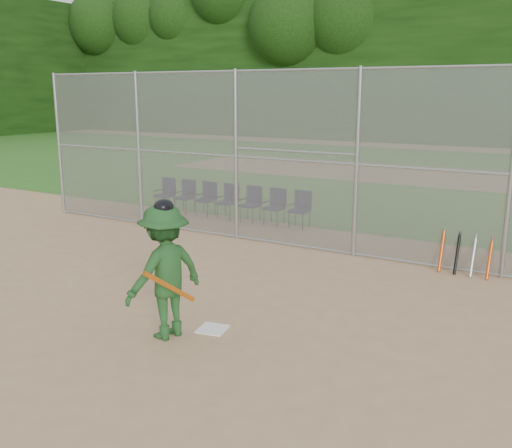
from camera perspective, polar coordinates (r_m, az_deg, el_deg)
The scene contains 15 objects.
ground at distance 8.92m, azimuth -8.21°, elevation -10.08°, with size 100.00×100.00×0.00m, color tan.
grass_strip at distance 25.17m, azimuth 18.07°, elevation 4.52°, with size 100.00×100.00×0.00m, color #2F6A20.
dirt_patch_far at distance 25.17m, azimuth 18.07°, elevation 4.52°, with size 24.00×24.00×0.00m, color tan.
backstop_fence at distance 12.58m, azimuth 5.76°, elevation 6.55°, with size 16.09×0.09×4.00m.
treeline at distance 26.96m, azimuth 19.88°, elevation 16.65°, with size 81.00×60.00×11.00m.
home_plate at distance 8.74m, azimuth -4.37°, elevation -10.42°, with size 0.41×0.41×0.02m, color white.
batter_at_plate at distance 8.27m, azimuth -9.11°, elevation -4.67°, with size 1.12×1.44×2.05m.
spare_bats at distance 11.83m, azimuth 20.19°, elevation -2.84°, with size 0.96×0.41×0.82m.
chair_0 at distance 17.29m, azimuth -9.14°, elevation 2.92°, with size 0.54×0.52×0.96m, color #10103B, non-canonical shape.
chair_1 at distance 16.83m, azimuth -7.17°, elevation 2.71°, with size 0.54×0.52×0.96m, color #10103B, non-canonical shape.
chair_2 at distance 16.40m, azimuth -5.08°, elevation 2.48°, with size 0.54×0.52×0.96m, color #10103B, non-canonical shape.
chair_3 at distance 15.99m, azimuth -2.89°, elevation 2.24°, with size 0.54×0.52×0.96m, color #10103B, non-canonical shape.
chair_4 at distance 15.60m, azimuth -0.59°, elevation 1.98°, with size 0.54×0.52×0.96m, color #10103B, non-canonical shape.
chair_5 at distance 15.24m, azimuth 1.83°, elevation 1.71°, with size 0.54×0.52×0.96m, color #10103B, non-canonical shape.
chair_6 at distance 14.91m, azimuth 4.35°, elevation 1.42°, with size 0.54×0.52×0.96m, color #10103B, non-canonical shape.
Camera 1 is at (5.16, -6.39, 3.50)m, focal length 40.00 mm.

